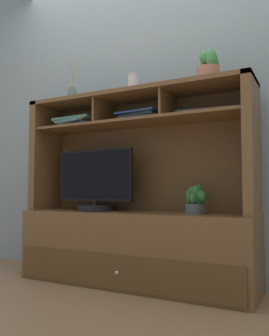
% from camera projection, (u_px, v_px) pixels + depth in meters
% --- Properties ---
extents(floor_plane, '(6.00, 6.00, 0.02)m').
position_uv_depth(floor_plane, '(134.00, 286.00, 2.46)').
color(floor_plane, '#976D4C').
rests_on(floor_plane, ground).
extents(back_wall, '(6.00, 0.02, 2.80)m').
position_uv_depth(back_wall, '(150.00, 96.00, 2.78)').
color(back_wall, gray).
rests_on(back_wall, ground).
extents(media_console, '(1.68, 0.49, 1.36)m').
position_uv_depth(media_console, '(135.00, 226.00, 2.49)').
color(media_console, brown).
rests_on(media_console, ground).
extents(tv_monitor, '(0.62, 0.27, 0.46)m').
position_uv_depth(tv_monitor, '(95.00, 185.00, 2.61)').
color(tv_monitor, black).
rests_on(tv_monitor, media_console).
extents(potted_orchid, '(0.14, 0.14, 0.18)m').
position_uv_depth(potted_orchid, '(194.00, 202.00, 2.28)').
color(potted_orchid, '#454B4B').
rests_on(potted_orchid, media_console).
extents(potted_fern, '(0.11, 0.10, 0.19)m').
position_uv_depth(potted_fern, '(198.00, 199.00, 2.28)').
color(potted_fern, '#B46C54').
rests_on(potted_fern, media_console).
extents(magazine_stack_left, '(0.43, 0.21, 0.04)m').
position_uv_depth(magazine_stack_left, '(207.00, 113.00, 2.34)').
color(magazine_stack_left, gold).
rests_on(magazine_stack_left, media_console).
extents(magazine_stack_centre, '(0.35, 0.28, 0.07)m').
position_uv_depth(magazine_stack_centre, '(77.00, 122.00, 2.74)').
color(magazine_stack_centre, '#2D3C40').
rests_on(magazine_stack_centre, media_console).
extents(magazine_stack_right, '(0.44, 0.25, 0.07)m').
position_uv_depth(magazine_stack_right, '(140.00, 118.00, 2.55)').
color(magazine_stack_right, gold).
rests_on(magazine_stack_right, media_console).
extents(diffuser_bottle, '(0.07, 0.07, 0.31)m').
position_uv_depth(diffuser_bottle, '(72.00, 95.00, 2.78)').
color(diffuser_bottle, slate).
rests_on(diffuser_bottle, media_console).
extents(potted_succulent, '(0.17, 0.17, 0.23)m').
position_uv_depth(potted_succulent, '(209.00, 68.00, 2.29)').
color(potted_succulent, '#BB6E52').
rests_on(potted_succulent, media_console).
extents(ceramic_vase, '(0.08, 0.08, 0.14)m').
position_uv_depth(ceramic_vase, '(133.00, 83.00, 2.53)').
color(ceramic_vase, silver).
rests_on(ceramic_vase, media_console).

